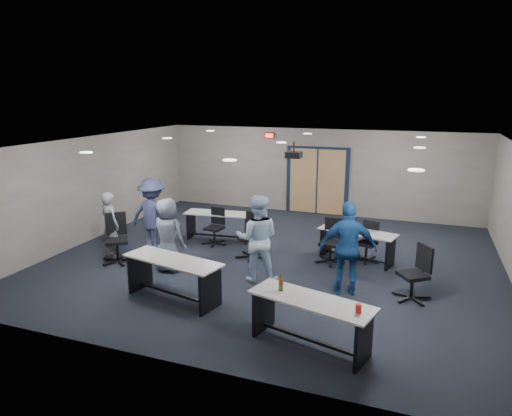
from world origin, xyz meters
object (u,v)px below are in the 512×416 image
(person_back, at_px, (153,216))
(chair_back_a, at_px, (214,227))
(chair_loose_right, at_px, (413,273))
(chair_back_d, at_px, (367,242))
(table_back_left, at_px, (219,221))
(chair_back_c, at_px, (331,241))
(chair_loose_left, at_px, (116,239))
(chair_back_b, at_px, (251,236))
(table_front_left, at_px, (173,272))
(person_plaid, at_px, (168,235))
(table_back_right, at_px, (357,240))
(table_front_right, at_px, (311,314))
(person_lightblue, at_px, (257,239))
(person_navy, at_px, (348,248))
(person_gray, at_px, (110,225))

(person_back, bearing_deg, chair_back_a, -139.24)
(chair_back_a, relative_size, chair_loose_right, 0.89)
(chair_back_d, relative_size, person_back, 0.50)
(table_back_left, bearing_deg, chair_back_d, -10.83)
(chair_back_c, distance_m, chair_loose_left, 4.87)
(chair_back_b, relative_size, chair_back_c, 1.06)
(chair_loose_right, bearing_deg, table_front_left, -107.20)
(table_front_left, relative_size, person_plaid, 1.27)
(chair_back_c, bearing_deg, chair_back_a, -179.16)
(person_back, bearing_deg, table_back_right, -168.15)
(table_front_left, height_order, chair_back_a, chair_back_a)
(table_back_left, xyz_separation_m, chair_back_d, (3.86, -0.30, -0.04))
(chair_back_c, distance_m, person_plaid, 3.64)
(table_front_right, bearing_deg, chair_back_b, 138.74)
(person_lightblue, bearing_deg, person_plaid, -10.17)
(table_front_left, relative_size, chair_back_a, 2.19)
(table_back_right, distance_m, chair_loose_left, 5.49)
(table_back_right, relative_size, person_lightblue, 1.03)
(chair_loose_right, xyz_separation_m, person_navy, (-1.20, -0.15, 0.39))
(chair_back_a, relative_size, chair_back_c, 0.93)
(person_back, bearing_deg, chair_loose_left, 65.30)
(table_front_right, height_order, person_plaid, person_plaid)
(chair_loose_left, height_order, person_gray, person_gray)
(chair_loose_left, bearing_deg, table_back_left, 22.54)
(person_gray, distance_m, person_navy, 5.53)
(person_plaid, height_order, person_back, person_back)
(table_back_right, bearing_deg, table_front_right, -77.57)
(chair_loose_left, relative_size, person_lightblue, 0.62)
(person_plaid, height_order, person_navy, person_navy)
(chair_loose_right, bearing_deg, chair_back_a, -145.94)
(table_front_right, bearing_deg, chair_back_d, 99.93)
(person_plaid, xyz_separation_m, person_back, (-0.96, 0.93, 0.11))
(chair_back_d, height_order, chair_loose_right, chair_loose_right)
(chair_loose_right, bearing_deg, person_plaid, -123.83)
(chair_loose_right, xyz_separation_m, person_lightblue, (-3.03, -0.15, 0.38))
(chair_loose_left, distance_m, person_gray, 0.47)
(person_back, bearing_deg, chair_back_d, -167.92)
(table_front_left, distance_m, chair_back_d, 4.56)
(chair_back_b, bearing_deg, table_front_left, -97.97)
(table_back_right, bearing_deg, chair_back_c, -134.64)
(table_front_right, height_order, table_back_left, table_front_right)
(chair_back_d, height_order, person_navy, person_navy)
(table_front_left, relative_size, table_back_left, 1.12)
(table_front_right, xyz_separation_m, person_lightblue, (-1.62, 2.11, 0.36))
(table_back_left, xyz_separation_m, person_plaid, (-0.13, -2.37, 0.31))
(table_back_right, distance_m, person_navy, 1.90)
(table_front_left, height_order, chair_back_b, chair_back_b)
(table_back_right, distance_m, person_lightblue, 2.59)
(chair_back_c, bearing_deg, chair_loose_right, -31.21)
(table_front_right, distance_m, person_plaid, 4.13)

